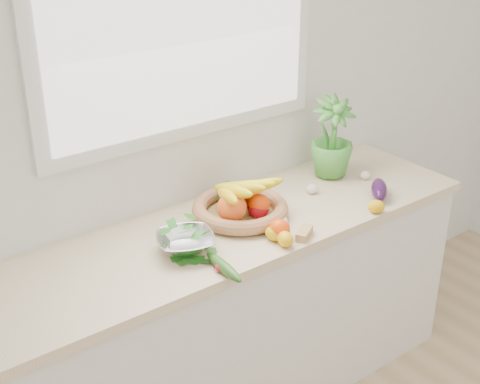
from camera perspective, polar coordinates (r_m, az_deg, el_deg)
back_wall at (r=2.77m, az=-4.87°, el=7.64°), size 4.50×0.02×2.70m
counter_cabinet at (r=2.97m, az=-1.02°, el=-10.95°), size 2.20×0.58×0.86m
countertop at (r=2.73m, az=-1.09°, el=-3.35°), size 2.24×0.62×0.04m
window_frame at (r=2.66m, az=-5.02°, el=15.78°), size 1.30×0.03×1.10m
window_pane at (r=2.64m, az=-4.78°, el=15.73°), size 1.18×0.01×0.98m
orange_loose at (r=2.61m, az=3.39°, el=-3.22°), size 0.11×0.11×0.08m
lemon_a at (r=2.61m, az=2.99°, el=-3.55°), size 0.09×0.10×0.06m
lemon_b at (r=2.57m, az=3.89°, el=-4.04°), size 0.09×0.09×0.06m
lemon_c at (r=2.87m, az=11.54°, el=-1.23°), size 0.09×0.09×0.06m
apple at (r=2.76m, az=1.58°, el=-1.40°), size 0.09×0.09×0.09m
ginger at (r=2.65m, az=5.51°, el=-3.52°), size 0.11×0.09×0.03m
garlic_a at (r=3.18m, az=10.62°, el=1.41°), size 0.06×0.06×0.04m
garlic_b at (r=3.00m, az=6.17°, el=0.26°), size 0.07×0.07×0.04m
garlic_c at (r=2.72m, az=3.63°, el=-2.55°), size 0.05×0.05×0.04m
eggplant at (r=3.01m, az=11.79°, el=0.22°), size 0.18×0.18×0.07m
cucumber at (r=2.41m, az=-1.40°, el=-6.41°), size 0.06×0.23×0.04m
radish at (r=2.42m, az=-1.77°, el=-6.46°), size 0.04×0.04×0.03m
potted_herb at (r=3.12m, az=7.85°, el=4.70°), size 0.25×0.25×0.37m
fruit_basket at (r=2.77m, az=-0.03°, el=-1.07°), size 0.51×0.51×0.20m
colander_with_spinach at (r=2.52m, az=-4.70°, el=-3.96°), size 0.29×0.29×0.12m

